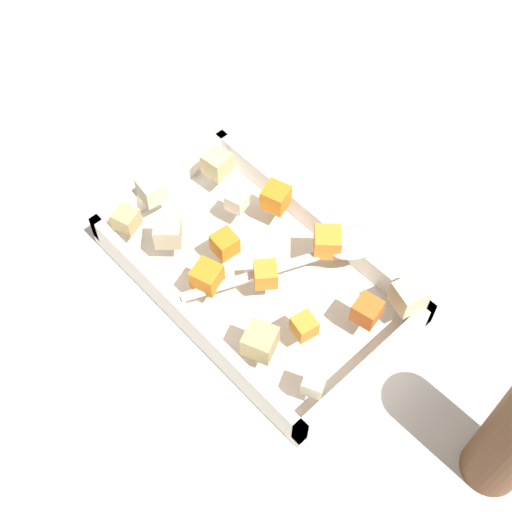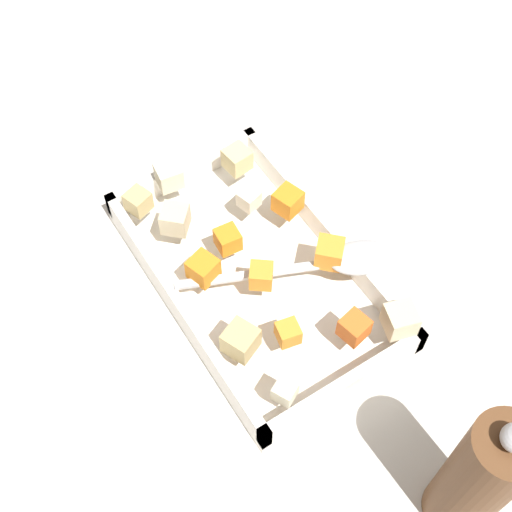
# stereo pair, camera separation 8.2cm
# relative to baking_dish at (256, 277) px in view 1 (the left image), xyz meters

# --- Properties ---
(ground_plane) EXTENTS (4.00, 4.00, 0.00)m
(ground_plane) POSITION_rel_baking_dish_xyz_m (-0.01, -0.01, -0.01)
(ground_plane) COLOR beige
(baking_dish) EXTENTS (0.37, 0.22, 0.05)m
(baking_dish) POSITION_rel_baking_dish_xyz_m (0.00, 0.00, 0.00)
(baking_dish) COLOR white
(baking_dish) RESTS_ON ground_plane
(carrot_chunk_heap_top) EXTENTS (0.04, 0.04, 0.03)m
(carrot_chunk_heap_top) POSITION_rel_baking_dish_xyz_m (0.01, 0.06, 0.05)
(carrot_chunk_heap_top) COLOR orange
(carrot_chunk_heap_top) RESTS_ON baking_dish
(carrot_chunk_near_left) EXTENTS (0.03, 0.03, 0.02)m
(carrot_chunk_near_left) POSITION_rel_baking_dish_xyz_m (-0.10, 0.02, 0.05)
(carrot_chunk_near_left) COLOR orange
(carrot_chunk_near_left) RESTS_ON baking_dish
(carrot_chunk_under_handle) EXTENTS (0.04, 0.04, 0.03)m
(carrot_chunk_under_handle) POSITION_rel_baking_dish_xyz_m (-0.04, -0.07, 0.05)
(carrot_chunk_under_handle) COLOR orange
(carrot_chunk_under_handle) RESTS_ON baking_dish
(carrot_chunk_near_spoon) EXTENTS (0.03, 0.03, 0.03)m
(carrot_chunk_near_spoon) POSITION_rel_baking_dish_xyz_m (0.04, 0.02, 0.05)
(carrot_chunk_near_spoon) COLOR orange
(carrot_chunk_near_spoon) RESTS_ON baking_dish
(carrot_chunk_mid_right) EXTENTS (0.04, 0.04, 0.03)m
(carrot_chunk_mid_right) POSITION_rel_baking_dish_xyz_m (0.04, -0.07, 0.05)
(carrot_chunk_mid_right) COLOR orange
(carrot_chunk_mid_right) RESTS_ON baking_dish
(carrot_chunk_back_center) EXTENTS (0.03, 0.03, 0.03)m
(carrot_chunk_back_center) POSITION_rel_baking_dish_xyz_m (-0.14, -0.04, 0.05)
(carrot_chunk_back_center) COLOR orange
(carrot_chunk_back_center) RESTS_ON baking_dish
(carrot_chunk_corner_nw) EXTENTS (0.04, 0.04, 0.03)m
(carrot_chunk_corner_nw) POSITION_rel_baking_dish_xyz_m (-0.03, 0.01, 0.05)
(carrot_chunk_corner_nw) COLOR orange
(carrot_chunk_corner_nw) RESTS_ON baking_dish
(potato_chunk_corner_ne) EXTENTS (0.04, 0.04, 0.03)m
(potato_chunk_corner_ne) POSITION_rel_baking_dish_xyz_m (-0.09, 0.07, 0.05)
(potato_chunk_corner_ne) COLOR tan
(potato_chunk_corner_ne) RESTS_ON baking_dish
(potato_chunk_corner_se) EXTENTS (0.04, 0.04, 0.03)m
(potato_chunk_corner_se) POSITION_rel_baking_dish_xyz_m (0.09, 0.05, 0.05)
(potato_chunk_corner_se) COLOR beige
(potato_chunk_corner_se) RESTS_ON baking_dish
(potato_chunk_corner_sw) EXTENTS (0.03, 0.03, 0.03)m
(potato_chunk_corner_sw) POSITION_rel_baking_dish_xyz_m (0.14, 0.08, 0.05)
(potato_chunk_corner_sw) COLOR tan
(potato_chunk_corner_sw) RESTS_ON baking_dish
(potato_chunk_front_center) EXTENTS (0.03, 0.03, 0.02)m
(potato_chunk_front_center) POSITION_rel_baking_dish_xyz_m (-0.16, 0.06, 0.05)
(potato_chunk_front_center) COLOR beige
(potato_chunk_front_center) RESTS_ON baking_dish
(potato_chunk_near_right) EXTENTS (0.04, 0.04, 0.03)m
(potato_chunk_near_right) POSITION_rel_baking_dish_xyz_m (-0.16, -0.09, 0.05)
(potato_chunk_near_right) COLOR beige
(potato_chunk_near_right) RESTS_ON baking_dish
(potato_chunk_rim_edge) EXTENTS (0.03, 0.03, 0.03)m
(potato_chunk_rim_edge) POSITION_rel_baking_dish_xyz_m (0.16, 0.03, 0.05)
(potato_chunk_rim_edge) COLOR beige
(potato_chunk_rim_edge) RESTS_ON baking_dish
(potato_chunk_center) EXTENTS (0.03, 0.03, 0.03)m
(potato_chunk_center) POSITION_rel_baking_dish_xyz_m (0.13, -0.06, 0.05)
(potato_chunk_center) COLOR #E0CC89
(potato_chunk_center) RESTS_ON baking_dish
(parsnip_chunk_heap_side) EXTENTS (0.03, 0.03, 0.02)m
(parsnip_chunk_heap_side) POSITION_rel_baking_dish_xyz_m (0.07, -0.04, 0.05)
(parsnip_chunk_heap_side) COLOR silver
(parsnip_chunk_heap_side) RESTS_ON baking_dish
(serving_spoon) EXTENTS (0.12, 0.24, 0.02)m
(serving_spoon) POSITION_rel_baking_dish_xyz_m (-0.06, -0.09, 0.04)
(serving_spoon) COLOR silver
(serving_spoon) RESTS_ON baking_dish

